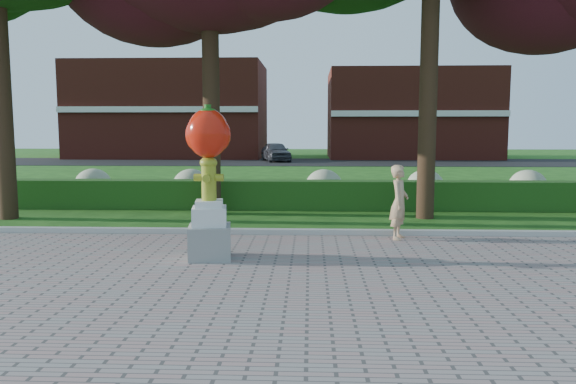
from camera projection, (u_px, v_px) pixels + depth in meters
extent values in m
plane|color=#1C4A12|center=(273.00, 272.00, 8.91)|extent=(100.00, 100.00, 0.00)
cube|color=#ADADA5|center=(282.00, 232.00, 11.88)|extent=(40.00, 0.18, 0.15)
cube|color=#1D4714|center=(289.00, 195.00, 15.81)|extent=(24.00, 0.70, 0.80)
ellipsoid|color=#BDC798|center=(93.00, 185.00, 17.02)|extent=(1.10, 1.10, 0.99)
ellipsoid|color=#BDC798|center=(191.00, 185.00, 16.91)|extent=(1.10, 1.10, 0.99)
ellipsoid|color=#BDC798|center=(324.00, 186.00, 16.75)|extent=(1.10, 1.10, 0.99)
ellipsoid|color=#BDC798|center=(425.00, 186.00, 16.63)|extent=(1.10, 1.10, 0.99)
ellipsoid|color=#BDC798|center=(528.00, 187.00, 16.51)|extent=(1.10, 1.10, 0.99)
cube|color=black|center=(301.00, 162.00, 36.70)|extent=(50.00, 8.00, 0.02)
cube|color=maroon|center=(171.00, 111.00, 42.64)|extent=(14.00, 8.00, 7.00)
cube|color=maroon|center=(409.00, 115.00, 41.97)|extent=(12.00, 8.00, 6.40)
cylinder|color=black|center=(2.00, 83.00, 13.76)|extent=(0.44, 0.44, 6.72)
cylinder|color=black|center=(211.00, 97.00, 14.59)|extent=(0.44, 0.44, 6.16)
cylinder|color=black|center=(429.00, 72.00, 13.81)|extent=(0.44, 0.44, 7.28)
cube|color=gray|center=(210.00, 242.00, 9.68)|extent=(0.81, 0.81, 0.57)
cube|color=silver|center=(209.00, 216.00, 9.63)|extent=(0.65, 0.65, 0.32)
cube|color=silver|center=(209.00, 204.00, 9.60)|extent=(0.52, 0.52, 0.11)
cylinder|color=olive|center=(209.00, 182.00, 9.56)|extent=(0.25, 0.25, 0.64)
ellipsoid|color=olive|center=(209.00, 163.00, 9.52)|extent=(0.30, 0.30, 0.21)
cylinder|color=olive|center=(198.00, 177.00, 9.56)|extent=(0.14, 0.13, 0.13)
cylinder|color=olive|center=(220.00, 178.00, 9.54)|extent=(0.14, 0.13, 0.13)
cylinder|color=olive|center=(207.00, 178.00, 9.38)|extent=(0.14, 0.14, 0.14)
cylinder|color=olive|center=(208.00, 157.00, 9.51)|extent=(0.09, 0.09, 0.06)
ellipsoid|color=red|center=(208.00, 133.00, 9.46)|extent=(0.72, 0.65, 0.83)
ellipsoid|color=red|center=(196.00, 135.00, 9.47)|extent=(0.35, 0.35, 0.53)
ellipsoid|color=red|center=(220.00, 135.00, 9.46)|extent=(0.35, 0.35, 0.53)
cylinder|color=#1D6016|center=(208.00, 109.00, 9.41)|extent=(0.11, 0.11, 0.14)
ellipsoid|color=#1D6016|center=(208.00, 111.00, 9.42)|extent=(0.28, 0.28, 0.09)
imported|color=tan|center=(399.00, 202.00, 11.31)|extent=(0.53, 0.64, 1.50)
imported|color=#44464D|center=(276.00, 152.00, 37.46)|extent=(2.47, 4.03, 1.28)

